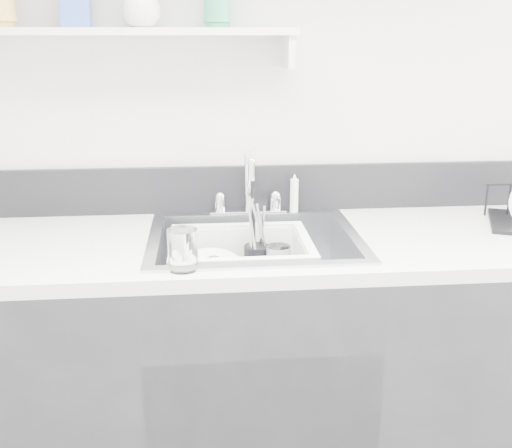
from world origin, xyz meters
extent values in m
cube|color=silver|center=(0.00, 1.49, 1.30)|extent=(3.50, 0.02, 2.60)
cube|color=#242427|center=(0.00, 1.19, 0.44)|extent=(3.20, 0.62, 0.88)
cube|color=silver|center=(0.00, 1.19, 0.90)|extent=(3.20, 0.62, 0.04)
cube|color=black|center=(0.00, 1.49, 1.00)|extent=(3.20, 0.02, 0.16)
cube|color=silver|center=(0.00, 1.44, 0.93)|extent=(0.26, 0.06, 0.02)
cylinder|color=silver|center=(-0.10, 1.44, 0.96)|extent=(0.04, 0.04, 0.05)
cylinder|color=silver|center=(0.10, 1.44, 0.96)|extent=(0.04, 0.04, 0.05)
cylinder|color=silver|center=(0.00, 1.44, 1.03)|extent=(0.02, 0.02, 0.20)
cylinder|color=silver|center=(0.00, 1.37, 1.14)|extent=(0.02, 0.15, 0.02)
cylinder|color=white|center=(0.16, 1.44, 0.99)|extent=(0.03, 0.03, 0.14)
cube|color=silver|center=(-0.35, 1.42, 1.52)|extent=(1.00, 0.16, 0.02)
cube|color=silver|center=(0.13, 1.42, 1.46)|extent=(0.02, 0.14, 0.10)
cylinder|color=white|center=(-0.12, 1.18, 0.77)|extent=(0.22, 0.22, 0.01)
cylinder|color=white|center=(-0.11, 1.18, 0.79)|extent=(0.21, 0.21, 0.01)
cylinder|color=white|center=(-0.13, 1.18, 0.82)|extent=(0.25, 0.24, 0.09)
cylinder|color=black|center=(0.01, 1.26, 0.82)|extent=(0.08, 0.08, 0.10)
cylinder|color=silver|center=(0.00, 1.27, 0.91)|extent=(0.01, 0.05, 0.20)
cylinder|color=silver|center=(0.03, 1.25, 0.90)|extent=(0.02, 0.04, 0.18)
cylinder|color=black|center=(0.00, 1.27, 0.93)|extent=(0.01, 0.06, 0.22)
cylinder|color=white|center=(0.08, 1.23, 0.82)|extent=(0.09, 0.09, 0.11)
cylinder|color=white|center=(-0.21, 0.95, 0.97)|extent=(0.08, 0.08, 0.11)
imported|color=white|center=(0.09, 1.12, 0.78)|extent=(0.13, 0.13, 0.03)
imported|color=silver|center=(-0.32, 1.40, 1.61)|extent=(0.14, 0.14, 0.15)
camera|label=1|loc=(-0.15, -0.53, 1.51)|focal=42.00mm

